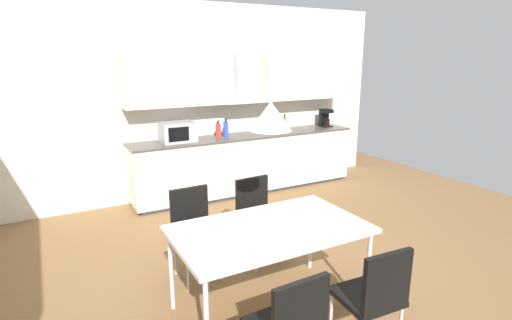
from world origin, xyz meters
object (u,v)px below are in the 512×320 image
(bottle_red, at_px, (218,130))
(dining_table, at_px, (270,232))
(pendant_lamp, at_px, (271,116))
(chair_far_left, at_px, (194,224))
(microwave, at_px, (178,132))
(chair_far_right, at_px, (257,211))
(bottle_green, at_px, (284,123))
(bottle_blue, at_px, (226,129))
(coffee_maker, at_px, (325,118))
(chair_near_right, at_px, (375,292))

(bottle_red, height_order, dining_table, bottle_red)
(bottle_red, relative_size, pendant_lamp, 0.80)
(dining_table, bearing_deg, chair_far_left, 112.68)
(microwave, xyz_separation_m, chair_far_right, (0.18, -2.02, -0.52))
(chair_far_left, xyz_separation_m, chair_far_right, (0.69, -0.00, 0.00))
(bottle_red, xyz_separation_m, bottle_green, (1.21, 0.06, 0.01))
(bottle_blue, distance_m, pendant_lamp, 3.07)
(bottle_red, height_order, bottle_blue, bottle_blue)
(microwave, distance_m, bottle_blue, 0.75)
(coffee_maker, bearing_deg, bottle_blue, -179.32)
(microwave, height_order, chair_far_right, microwave)
(bottle_red, height_order, pendant_lamp, pendant_lamp)
(microwave, xyz_separation_m, dining_table, (-0.16, -2.86, -0.34))
(microwave, xyz_separation_m, pendant_lamp, (-0.16, -2.86, 0.60))
(coffee_maker, xyz_separation_m, pendant_lamp, (-2.80, -2.88, 0.60))
(chair_near_right, distance_m, chair_far_left, 1.82)
(pendant_lamp, bearing_deg, chair_near_right, -67.75)
(chair_far_right, bearing_deg, coffee_maker, 39.71)
(bottle_green, bearing_deg, chair_near_right, -113.69)
(chair_far_right, bearing_deg, pendant_lamp, -112.20)
(microwave, relative_size, coffee_maker, 1.60)
(bottle_green, height_order, chair_near_right, bottle_green)
(bottle_red, bearing_deg, dining_table, -105.37)
(bottle_red, relative_size, bottle_green, 0.95)
(coffee_maker, bearing_deg, bottle_green, 178.09)
(chair_near_right, bearing_deg, pendant_lamp, 112.25)
(chair_far_right, bearing_deg, dining_table, -112.20)
(chair_far_left, bearing_deg, chair_near_right, -67.53)
(chair_far_left, relative_size, pendant_lamp, 2.72)
(pendant_lamp, bearing_deg, coffee_maker, 45.82)
(chair_far_left, distance_m, pendant_lamp, 1.45)
(microwave, height_order, chair_far_left, microwave)
(coffee_maker, xyz_separation_m, bottle_red, (-2.02, -0.03, -0.04))
(bottle_blue, relative_size, chair_near_right, 0.32)
(chair_near_right, relative_size, pendant_lamp, 2.72)
(microwave, relative_size, pendant_lamp, 1.50)
(dining_table, distance_m, pendant_lamp, 0.95)
(dining_table, bearing_deg, bottle_red, 74.63)
(coffee_maker, height_order, bottle_blue, coffee_maker)
(dining_table, height_order, chair_far_right, chair_far_right)
(bottle_green, relative_size, chair_near_right, 0.31)
(bottle_blue, bearing_deg, coffee_maker, 0.68)
(coffee_maker, relative_size, dining_table, 0.19)
(coffee_maker, xyz_separation_m, chair_far_left, (-3.16, -2.04, -0.53))
(bottle_red, relative_size, chair_far_left, 0.29)
(bottle_green, relative_size, chair_far_right, 0.31)
(bottle_green, bearing_deg, chair_far_right, -128.51)
(bottle_green, relative_size, chair_far_left, 0.31)
(bottle_green, relative_size, bottle_blue, 0.96)
(microwave, distance_m, coffee_maker, 2.64)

